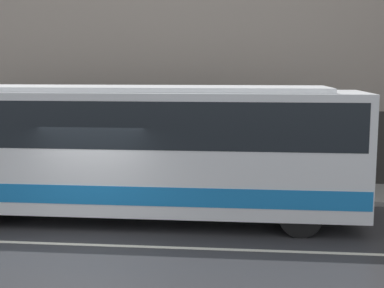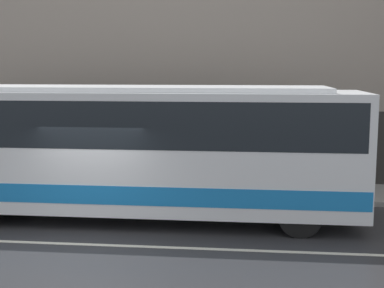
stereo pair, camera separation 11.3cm
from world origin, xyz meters
TOP-DOWN VIEW (x-y plane):
  - ground_plane at (0.00, 0.00)m, footprint 60.00×60.00m
  - sidewalk at (0.00, 5.22)m, footprint 60.00×2.44m
  - building_facade at (0.00, 6.58)m, footprint 60.00×0.35m
  - lane_stripe at (0.00, 0.00)m, footprint 54.00×0.14m
  - transit_bus at (0.56, 2.17)m, footprint 11.78×2.55m

SIDE VIEW (x-z plane):
  - ground_plane at x=0.00m, z-range 0.00..0.00m
  - lane_stripe at x=0.00m, z-range 0.00..0.01m
  - sidewalk at x=0.00m, z-range 0.00..0.14m
  - transit_bus at x=0.56m, z-range 0.22..3.62m
  - building_facade at x=0.00m, z-range -0.18..9.75m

